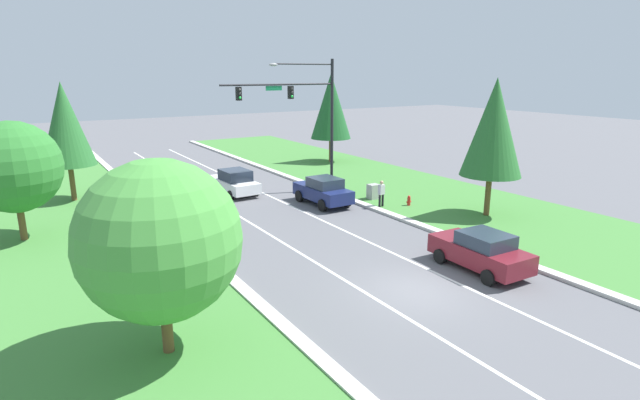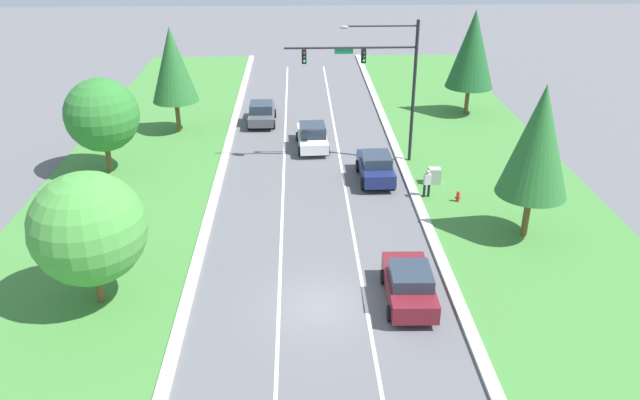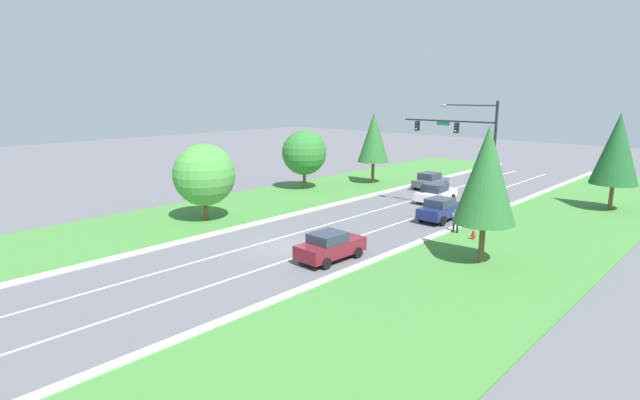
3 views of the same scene
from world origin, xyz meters
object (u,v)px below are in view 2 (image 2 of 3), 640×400
(pedestrian, at_px, (427,183))
(conifer_far_right_tree, at_px, (472,49))
(white_sedan, at_px, (312,136))
(navy_sedan, at_px, (376,167))
(fire_hydrant, at_px, (458,197))
(burgundy_sedan, at_px, (409,284))
(traffic_signal_mast, at_px, (380,71))
(conifer_near_right_tree, at_px, (538,141))
(oak_near_left_tree, at_px, (88,229))
(graphite_sedan, at_px, (262,113))
(conifer_mid_left_tree, at_px, (173,65))
(utility_cabinet, at_px, (434,176))
(oak_far_left_tree, at_px, (102,115))

(pedestrian, distance_m, conifer_far_right_tree, 16.49)
(white_sedan, bearing_deg, navy_sedan, -59.52)
(white_sedan, height_order, fire_hydrant, white_sedan)
(burgundy_sedan, bearing_deg, traffic_signal_mast, 89.85)
(burgundy_sedan, relative_size, conifer_near_right_tree, 0.56)
(oak_near_left_tree, bearing_deg, conifer_near_right_tree, 14.07)
(traffic_signal_mast, xyz_separation_m, graphite_sedan, (-7.61, 7.83, -5.03))
(traffic_signal_mast, height_order, pedestrian, traffic_signal_mast)
(burgundy_sedan, relative_size, white_sedan, 0.93)
(conifer_near_right_tree, bearing_deg, graphite_sedan, 127.63)
(traffic_signal_mast, bearing_deg, conifer_near_right_tree, -58.44)
(traffic_signal_mast, height_order, fire_hydrant, traffic_signal_mast)
(conifer_near_right_tree, height_order, oak_near_left_tree, conifer_near_right_tree)
(conifer_mid_left_tree, bearing_deg, utility_cabinet, -30.60)
(utility_cabinet, distance_m, fire_hydrant, 2.61)
(conifer_near_right_tree, xyz_separation_m, oak_far_left_tree, (-22.64, 8.92, -1.38))
(fire_hydrant, bearing_deg, white_sedan, 131.76)
(conifer_far_right_tree, bearing_deg, conifer_near_right_tree, -95.80)
(conifer_mid_left_tree, bearing_deg, burgundy_sedan, -58.75)
(white_sedan, xyz_separation_m, conifer_far_right_tree, (12.12, 6.75, 4.24))
(fire_hydrant, bearing_deg, oak_far_left_tree, 166.17)
(graphite_sedan, relative_size, fire_hydrant, 6.13)
(navy_sedan, xyz_separation_m, pedestrian, (2.57, -2.53, 0.06))
(navy_sedan, distance_m, utility_cabinet, 3.47)
(burgundy_sedan, height_order, conifer_near_right_tree, conifer_near_right_tree)
(utility_cabinet, xyz_separation_m, conifer_far_right_tree, (5.15, 13.00, 4.55))
(white_sedan, relative_size, graphite_sedan, 1.09)
(oak_far_left_tree, bearing_deg, oak_near_left_tree, -76.84)
(oak_far_left_tree, height_order, conifer_mid_left_tree, conifer_mid_left_tree)
(traffic_signal_mast, height_order, graphite_sedan, traffic_signal_mast)
(white_sedan, bearing_deg, traffic_signal_mast, -35.90)
(graphite_sedan, distance_m, conifer_mid_left_tree, 7.34)
(graphite_sedan, distance_m, oak_near_left_tree, 23.57)
(burgundy_sedan, bearing_deg, navy_sedan, 91.21)
(traffic_signal_mast, bearing_deg, conifer_far_right_tree, 49.04)
(burgundy_sedan, height_order, white_sedan, white_sedan)
(burgundy_sedan, relative_size, oak_near_left_tree, 0.75)
(navy_sedan, relative_size, conifer_mid_left_tree, 0.59)
(graphite_sedan, distance_m, conifer_near_right_tree, 22.95)
(burgundy_sedan, bearing_deg, conifer_mid_left_tree, 122.86)
(graphite_sedan, xyz_separation_m, oak_near_left_tree, (-5.64, -22.73, 2.68))
(oak_near_left_tree, bearing_deg, conifer_mid_left_tree, 90.59)
(burgundy_sedan, xyz_separation_m, conifer_near_right_tree, (6.64, 5.28, 4.21))
(pedestrian, bearing_deg, fire_hydrant, 149.77)
(navy_sedan, height_order, conifer_mid_left_tree, conifer_mid_left_tree)
(burgundy_sedan, distance_m, conifer_near_right_tree, 9.47)
(graphite_sedan, xyz_separation_m, fire_hydrant, (11.42, -13.93, -0.47))
(burgundy_sedan, xyz_separation_m, pedestrian, (2.65, 9.87, 0.10))
(conifer_far_right_tree, bearing_deg, oak_far_left_tree, -156.92)
(oak_near_left_tree, bearing_deg, fire_hydrant, 27.28)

